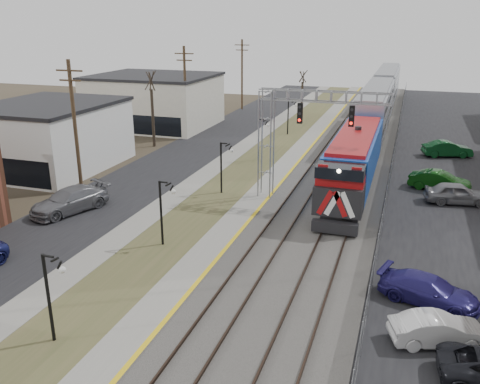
% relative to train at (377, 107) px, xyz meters
% --- Properties ---
extents(street_west, '(7.00, 120.00, 0.04)m').
position_rel_train_xyz_m(street_west, '(-17.00, -20.16, -2.86)').
color(street_west, black).
rests_on(street_west, ground).
extents(sidewalk, '(2.00, 120.00, 0.08)m').
position_rel_train_xyz_m(sidewalk, '(-12.50, -20.16, -2.84)').
color(sidewalk, gray).
rests_on(sidewalk, ground).
extents(grass_median, '(4.00, 120.00, 0.06)m').
position_rel_train_xyz_m(grass_median, '(-9.50, -20.16, -2.85)').
color(grass_median, '#444B28').
rests_on(grass_median, ground).
extents(platform, '(2.00, 120.00, 0.24)m').
position_rel_train_xyz_m(platform, '(-6.50, -20.16, -2.76)').
color(platform, gray).
rests_on(platform, ground).
extents(ballast_bed, '(8.00, 120.00, 0.20)m').
position_rel_train_xyz_m(ballast_bed, '(-1.50, -20.16, -2.78)').
color(ballast_bed, '#595651').
rests_on(ballast_bed, ground).
extents(platform_edge, '(0.24, 120.00, 0.01)m').
position_rel_train_xyz_m(platform_edge, '(-5.62, -20.16, -2.64)').
color(platform_edge, gold).
rests_on(platform_edge, platform).
extents(track_near, '(1.58, 120.00, 0.15)m').
position_rel_train_xyz_m(track_near, '(-3.50, -20.16, -2.61)').
color(track_near, '#2D2119').
rests_on(track_near, ballast_bed).
extents(track_far, '(1.58, 120.00, 0.15)m').
position_rel_train_xyz_m(track_far, '(-0.00, -20.16, -2.61)').
color(track_far, '#2D2119').
rests_on(track_far, ballast_bed).
extents(train, '(3.00, 63.05, 5.33)m').
position_rel_train_xyz_m(train, '(0.00, 0.00, 0.00)').
color(train, '#1546AE').
rests_on(train, ground).
extents(signal_gantry, '(9.00, 1.07, 8.15)m').
position_rel_train_xyz_m(signal_gantry, '(-4.28, -27.17, 2.70)').
color(signal_gantry, gray).
rests_on(signal_gantry, ground).
extents(lampposts, '(0.14, 62.14, 4.00)m').
position_rel_train_xyz_m(lampposts, '(-9.50, -36.88, -0.88)').
color(lampposts, black).
rests_on(lampposts, ground).
extents(utility_poles, '(0.28, 80.28, 10.00)m').
position_rel_train_xyz_m(utility_poles, '(-20.00, -30.16, 2.12)').
color(utility_poles, '#4C3823').
rests_on(utility_poles, ground).
extents(fence, '(0.04, 120.00, 1.60)m').
position_rel_train_xyz_m(fence, '(2.70, -20.16, -2.08)').
color(fence, gray).
rests_on(fence, ground).
extents(buildings_west, '(14.00, 67.00, 7.00)m').
position_rel_train_xyz_m(buildings_west, '(-26.50, -30.96, 0.13)').
color(buildings_west, beige).
rests_on(buildings_west, ground).
extents(bare_trees, '(12.30, 42.30, 5.95)m').
position_rel_train_xyz_m(bare_trees, '(-18.16, -16.25, -0.18)').
color(bare_trees, '#382D23').
rests_on(bare_trees, ground).
extents(car_lot_b, '(4.14, 2.55, 1.29)m').
position_rel_train_xyz_m(car_lot_b, '(5.62, -42.34, -2.24)').
color(car_lot_b, silver).
rests_on(car_lot_b, ground).
extents(car_lot_d, '(4.97, 3.13, 1.34)m').
position_rel_train_xyz_m(car_lot_d, '(5.31, -39.13, -2.21)').
color(car_lot_d, navy).
rests_on(car_lot_d, ground).
extents(car_lot_e, '(4.74, 2.47, 1.54)m').
position_rel_train_xyz_m(car_lot_e, '(7.50, -24.01, -2.11)').
color(car_lot_e, slate).
rests_on(car_lot_e, ground).
extents(car_lot_f, '(4.79, 2.51, 1.50)m').
position_rel_train_xyz_m(car_lot_f, '(6.41, -21.24, -2.13)').
color(car_lot_f, '#0B3B0C').
rests_on(car_lot_f, ground).
extents(car_street_b, '(4.14, 6.10, 1.64)m').
position_rel_train_xyz_m(car_street_b, '(-18.06, -34.24, -2.06)').
color(car_street_b, slate).
rests_on(car_street_b, ground).
extents(car_lot_g, '(4.85, 2.78, 1.51)m').
position_rel_train_xyz_m(car_lot_g, '(7.50, -10.04, -2.13)').
color(car_lot_g, '#0C401B').
rests_on(car_lot_g, ground).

